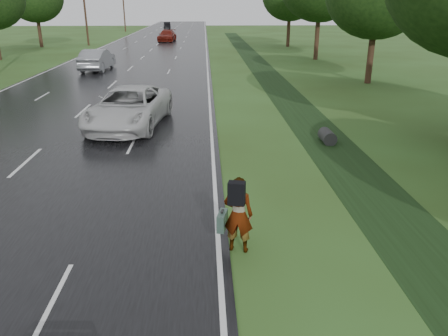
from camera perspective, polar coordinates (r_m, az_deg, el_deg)
road at (r=52.74m, az=-9.89°, el=14.61°), size 14.00×180.00×0.04m
edge_stripe_east at (r=52.33m, az=-2.29°, el=14.87°), size 0.12×180.00×0.01m
edge_stripe_west at (r=53.98m, az=-17.24°, el=14.18°), size 0.12×180.00×0.01m
center_line at (r=52.73m, az=-9.89°, el=14.64°), size 0.12×180.00×0.01m
drainage_ditch at (r=26.79m, az=8.42°, el=8.98°), size 2.20×120.00×0.56m
utility_pole_far at (r=64.01m, az=-17.77°, el=19.67°), size 1.60×0.26×10.00m
utility_pole_distant at (r=93.38m, az=-13.00°, el=20.15°), size 1.60×0.26×10.00m
pedestrian at (r=9.92m, az=1.74°, el=-5.98°), size 0.88×0.87×1.84m
white_pickup at (r=20.64m, az=-12.29°, el=7.74°), size 3.75×6.69×1.77m
silver_sedan at (r=39.46m, az=-16.24°, el=13.43°), size 2.14×5.40×1.75m
far_car_red at (r=68.15m, az=-7.45°, el=16.76°), size 2.71×5.71×1.61m
far_car_dark at (r=104.18m, az=-7.47°, el=18.02°), size 1.96×4.25×1.35m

